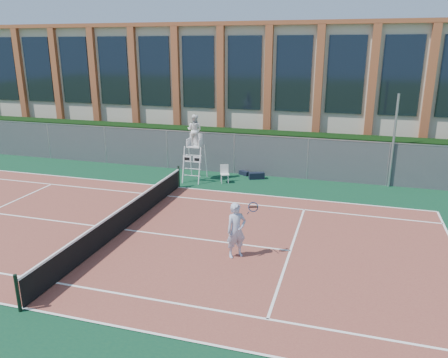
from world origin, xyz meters
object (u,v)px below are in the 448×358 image
(steel_pole, at_px, (393,141))
(umpire_chair, at_px, (195,132))
(plastic_chair, at_px, (225,172))
(tennis_player, at_px, (236,230))

(steel_pole, distance_m, umpire_chair, 9.89)
(umpire_chair, relative_size, plastic_chair, 3.81)
(steel_pole, height_order, umpire_chair, steel_pole)
(umpire_chair, distance_m, plastic_chair, 2.58)
(umpire_chair, xyz_separation_m, plastic_chair, (1.61, 0.01, -2.01))
(umpire_chair, height_order, tennis_player, umpire_chair)
(plastic_chair, height_order, tennis_player, tennis_player)
(umpire_chair, xyz_separation_m, tennis_player, (4.36, -7.97, -1.59))
(steel_pole, height_order, tennis_player, steel_pole)
(steel_pole, distance_m, plastic_chair, 8.49)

